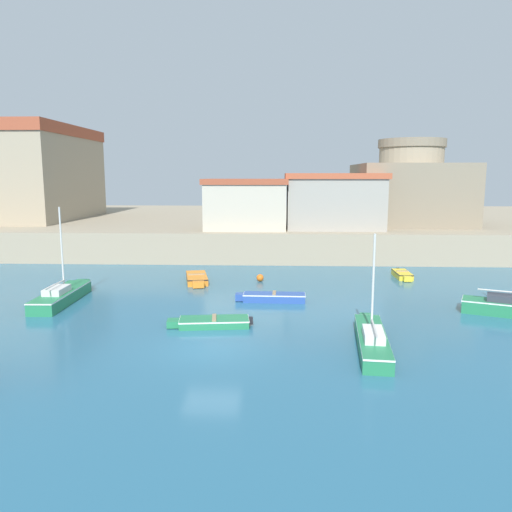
# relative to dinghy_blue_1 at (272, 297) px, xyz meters

# --- Properties ---
(ground_plane) EXTENTS (200.00, 200.00, 0.00)m
(ground_plane) POSITION_rel_dinghy_blue_1_xyz_m (-2.57, -8.42, -0.27)
(ground_plane) COLOR #28607F
(quay_seawall) EXTENTS (120.00, 40.00, 2.67)m
(quay_seawall) POSITION_rel_dinghy_blue_1_xyz_m (-2.57, 32.06, 1.07)
(quay_seawall) COLOR gray
(quay_seawall) RESTS_ON ground
(dinghy_blue_1) EXTENTS (4.19, 1.18, 0.56)m
(dinghy_blue_1) POSITION_rel_dinghy_blue_1_xyz_m (0.00, 0.00, 0.00)
(dinghy_blue_1) COLOR #284C9E
(dinghy_blue_1) RESTS_ON ground
(sailboat_green_2) EXTENTS (1.84, 6.83, 4.98)m
(sailboat_green_2) POSITION_rel_dinghy_blue_1_xyz_m (4.41, -8.04, 0.15)
(sailboat_green_2) COLOR #237A4C
(sailboat_green_2) RESTS_ON ground
(dinghy_yellow_3) EXTENTS (1.05, 3.32, 0.51)m
(dinghy_yellow_3) POSITION_rel_dinghy_blue_1_xyz_m (9.53, 7.44, -0.02)
(dinghy_yellow_3) COLOR yellow
(dinghy_yellow_3) RESTS_ON ground
(dinghy_green_4) EXTENTS (4.29, 1.77, 0.48)m
(dinghy_green_4) POSITION_rel_dinghy_blue_1_xyz_m (-2.98, -5.15, -0.04)
(dinghy_green_4) COLOR #237A4C
(dinghy_green_4) RESTS_ON ground
(sailboat_green_6) EXTENTS (1.62, 6.83, 5.64)m
(sailboat_green_6) POSITION_rel_dinghy_blue_1_xyz_m (-12.50, -0.77, 0.18)
(sailboat_green_6) COLOR #237A4C
(sailboat_green_6) RESTS_ON ground
(dinghy_orange_7) EXTENTS (2.12, 4.30, 0.56)m
(dinghy_orange_7) POSITION_rel_dinghy_blue_1_xyz_m (-5.42, 5.31, -0.00)
(dinghy_orange_7) COLOR orange
(dinghy_orange_7) RESTS_ON ground
(mooring_buoy) EXTENTS (0.51, 0.51, 0.51)m
(mooring_buoy) POSITION_rel_dinghy_blue_1_xyz_m (-0.94, 5.72, -0.01)
(mooring_buoy) COLOR orange
(mooring_buoy) RESTS_ON ground
(church) EXTENTS (14.07, 17.27, 16.75)m
(church) POSITION_rel_dinghy_blue_1_xyz_m (-27.44, 25.44, 8.00)
(church) COLOR gray
(church) RESTS_ON quay_seawall
(fortress) EXTENTS (10.49, 10.49, 8.31)m
(fortress) POSITION_rel_dinghy_blue_1_xyz_m (13.43, 21.54, 5.77)
(fortress) COLOR gray
(fortress) RESTS_ON quay_seawall
(harbor_shed_near_wharf) EXTENTS (8.97, 6.43, 5.00)m
(harbor_shed_near_wharf) POSITION_rel_dinghy_blue_1_xyz_m (5.43, 16.97, 4.93)
(harbor_shed_near_wharf) COLOR gray
(harbor_shed_near_wharf) RESTS_ON quay_seawall
(harbor_shed_mid_row) EXTENTS (7.52, 4.97, 4.51)m
(harbor_shed_mid_row) POSITION_rel_dinghy_blue_1_xyz_m (-2.57, 15.73, 4.68)
(harbor_shed_mid_row) COLOR #BCB29E
(harbor_shed_mid_row) RESTS_ON quay_seawall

